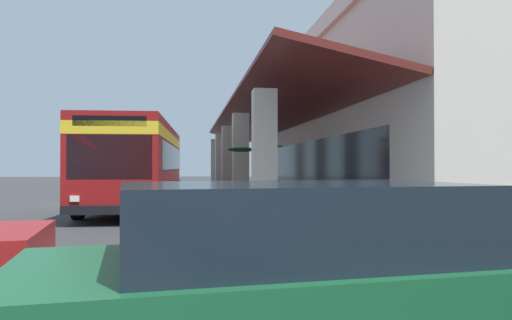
{
  "coord_description": "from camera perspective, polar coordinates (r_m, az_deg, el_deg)",
  "views": [
    {
      "loc": [
        22.29,
        4.11,
        1.59
      ],
      "look_at": [
        5.84,
        6.39,
        1.82
      ],
      "focal_mm": 34.72,
      "sensor_mm": 36.0,
      "label": 1
    }
  ],
  "objects": [
    {
      "name": "plaza_building",
      "position": [
        24.78,
        16.78,
        3.5
      ],
      "size": [
        27.18,
        14.67,
        6.86
      ],
      "color": "beige",
      "rests_on": "ground"
    },
    {
      "name": "transit_bus",
      "position": [
        19.24,
        -13.45,
        0.0
      ],
      "size": [
        11.29,
        3.09,
        3.34
      ],
      "color": "maroon",
      "rests_on": "ground"
    },
    {
      "name": "curb_strip",
      "position": [
        22.52,
        -6.1,
        -4.69
      ],
      "size": [
        32.26,
        0.5,
        0.12
      ],
      "primitive_type": "cube",
      "color": "#9E998E",
      "rests_on": "ground"
    },
    {
      "name": "ground",
      "position": [
        22.68,
        2.01,
        -4.82
      ],
      "size": [
        120.0,
        120.0,
        0.0
      ],
      "primitive_type": "plane",
      "color": "#38383A"
    },
    {
      "name": "parked_sedan_green",
      "position": [
        3.82,
        6.54,
        -13.51
      ],
      "size": [
        2.77,
        4.58,
        1.47
      ],
      "color": "#195933",
      "rests_on": "ground"
    },
    {
      "name": "potted_palm",
      "position": [
        15.92,
        -0.22,
        -3.95
      ],
      "size": [
        1.89,
        1.82,
        2.31
      ],
      "color": "brown",
      "rests_on": "ground"
    }
  ]
}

